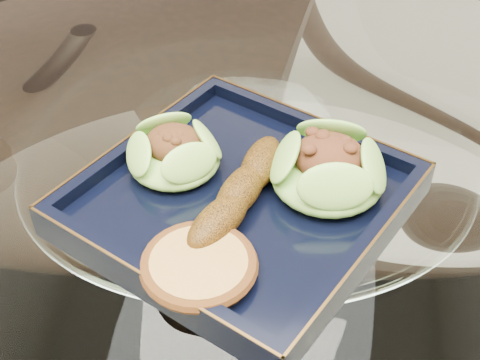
# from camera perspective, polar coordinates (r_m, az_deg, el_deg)

# --- Properties ---
(dining_table) EXTENTS (1.13, 1.13, 0.77)m
(dining_table) POSITION_cam_1_polar(r_m,az_deg,el_deg) (0.78, 0.48, -9.59)
(dining_table) COLOR white
(dining_table) RESTS_ON ground
(dining_chair) EXTENTS (0.48, 0.48, 1.03)m
(dining_chair) POSITION_cam_1_polar(r_m,az_deg,el_deg) (1.22, -5.99, 9.98)
(dining_chair) COLOR black
(dining_chair) RESTS_ON ground
(navy_plate) EXTENTS (0.36, 0.36, 0.02)m
(navy_plate) POSITION_cam_1_polar(r_m,az_deg,el_deg) (0.63, 0.00, -2.05)
(navy_plate) COLOR black
(navy_plate) RESTS_ON dining_table
(lettuce_wrap_left) EXTENTS (0.11, 0.11, 0.03)m
(lettuce_wrap_left) POSITION_cam_1_polar(r_m,az_deg,el_deg) (0.65, -5.65, 2.13)
(lettuce_wrap_left) COLOR #6AA530
(lettuce_wrap_left) RESTS_ON navy_plate
(lettuce_wrap_right) EXTENTS (0.13, 0.13, 0.04)m
(lettuce_wrap_right) POSITION_cam_1_polar(r_m,az_deg,el_deg) (0.63, 7.51, 0.70)
(lettuce_wrap_right) COLOR #5C972C
(lettuce_wrap_right) RESTS_ON navy_plate
(roasted_plantain) EXTENTS (0.07, 0.16, 0.03)m
(roasted_plantain) POSITION_cam_1_polar(r_m,az_deg,el_deg) (0.61, 0.05, -0.92)
(roasted_plantain) COLOR #553208
(roasted_plantain) RESTS_ON navy_plate
(crumb_patty) EXTENTS (0.11, 0.11, 0.02)m
(crumb_patty) POSITION_cam_1_polar(r_m,az_deg,el_deg) (0.55, -3.53, -7.42)
(crumb_patty) COLOR #AF863A
(crumb_patty) RESTS_ON navy_plate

